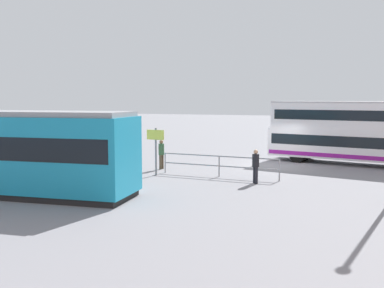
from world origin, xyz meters
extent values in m
plane|color=gray|center=(0.00, 0.00, 0.00)|extent=(160.00, 160.00, 0.00)
cube|color=white|center=(-4.40, -2.06, 1.24)|extent=(10.45, 4.50, 1.77)
cube|color=white|center=(-4.40, -2.06, 2.91)|extent=(10.14, 4.34, 1.56)
cube|color=black|center=(-4.40, -2.06, 1.45)|extent=(9.96, 4.43, 0.64)
cube|color=black|center=(-4.40, -2.06, 2.98)|extent=(9.64, 4.27, 0.60)
cube|color=#8C198C|center=(-4.40, -2.06, 0.60)|extent=(10.26, 4.50, 0.24)
cube|color=#B2B2B7|center=(-4.40, -2.06, 3.74)|extent=(10.14, 4.34, 0.10)
cylinder|color=black|center=(-1.31, -2.72, 0.50)|extent=(1.48, 2.55, 1.00)
cylinder|color=#4C3F2D|center=(5.69, 3.62, 0.41)|extent=(0.14, 0.14, 0.81)
cylinder|color=#4C3F2D|center=(5.72, 3.84, 0.41)|extent=(0.14, 0.14, 0.81)
cylinder|color=#335938|center=(5.71, 3.73, 1.12)|extent=(0.35, 0.35, 0.63)
sphere|color=#8C6647|center=(5.71, 3.73, 1.55)|extent=(0.22, 0.22, 0.22)
cylinder|color=black|center=(-0.27, 6.18, 0.39)|extent=(0.14, 0.14, 0.78)
cylinder|color=black|center=(-0.14, 6.01, 0.39)|extent=(0.14, 0.14, 0.78)
cylinder|color=black|center=(-0.20, 6.10, 1.09)|extent=(0.45, 0.45, 0.60)
sphere|color=tan|center=(-0.20, 6.10, 1.49)|extent=(0.21, 0.21, 0.21)
cube|color=gray|center=(1.94, 4.91, 1.05)|extent=(6.17, 0.41, 0.06)
cube|color=gray|center=(1.94, 4.91, 0.55)|extent=(6.17, 0.41, 0.06)
cylinder|color=gray|center=(-1.14, 5.08, 0.53)|extent=(0.07, 0.07, 1.05)
cylinder|color=gray|center=(1.94, 4.91, 0.53)|extent=(0.07, 0.07, 1.05)
cylinder|color=gray|center=(5.02, 4.73, 0.53)|extent=(0.07, 0.07, 1.05)
cylinder|color=slate|center=(5.13, 5.65, 1.23)|extent=(0.10, 0.10, 2.46)
cube|color=#D8D84C|center=(5.13, 5.69, 2.10)|extent=(1.02, 0.18, 0.51)
camera|label=1|loc=(-4.74, 26.34, 3.94)|focal=41.73mm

